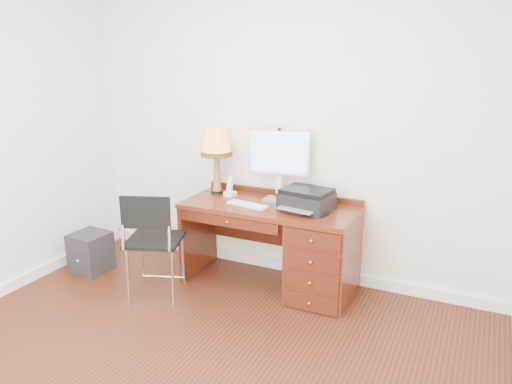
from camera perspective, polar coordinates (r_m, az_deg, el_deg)
The scene contains 12 objects.
ground at distance 3.52m, azimuth -8.37°, elevation -19.59°, with size 4.00×4.00×0.00m, color black.
room_shell at distance 3.94m, azimuth -3.18°, elevation -14.32°, with size 4.00×4.00×4.00m.
desk at distance 4.30m, azimuth 5.51°, elevation -6.30°, with size 1.50×0.67×0.75m.
monitor at distance 4.36m, azimuth 2.71°, elevation 4.04°, with size 0.53×0.21×0.61m.
keyboard at distance 4.27m, azimuth -0.96°, elevation -1.45°, with size 0.38×0.11×0.01m, color white.
mouse_pad at distance 4.10m, azimuth 6.73°, elevation -2.24°, with size 0.25×0.25×0.05m.
printer at distance 4.16m, azimuth 5.80°, elevation -0.85°, with size 0.45×0.37×0.18m.
leg_lamp at distance 4.56m, azimuth -4.55°, elevation 5.21°, with size 0.29×0.29×0.60m.
phone at distance 4.54m, azimuth -2.97°, elevation 0.22°, with size 0.11×0.11×0.19m.
pen_cup at distance 4.33m, azimuth 4.81°, elevation -0.70°, with size 0.08×0.08×0.10m, color black.
chair at distance 4.22m, azimuth -12.12°, elevation -4.76°, with size 0.57×0.58×0.94m.
equipment_box at distance 5.02m, azimuth -18.35°, elevation -6.53°, with size 0.32×0.32×0.37m, color black.
Camera 1 is at (1.65, -2.35, 2.04)m, focal length 35.00 mm.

